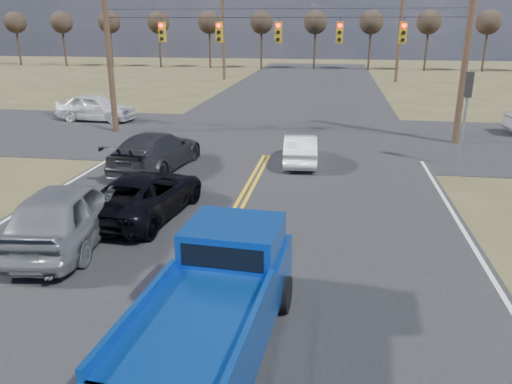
# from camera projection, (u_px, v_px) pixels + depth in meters

# --- Properties ---
(ground) EXTENTS (160.00, 160.00, 0.00)m
(ground) POSITION_uv_depth(u_px,v_px,m) (168.00, 338.00, 9.54)
(ground) COLOR brown
(ground) RESTS_ON ground
(road_main) EXTENTS (14.00, 120.00, 0.02)m
(road_main) POSITION_uv_depth(u_px,v_px,m) (253.00, 182.00, 18.90)
(road_main) COLOR #28282B
(road_main) RESTS_ON ground
(road_cross) EXTENTS (120.00, 12.00, 0.02)m
(road_cross) POSITION_uv_depth(u_px,v_px,m) (277.00, 137.00, 26.39)
(road_cross) COLOR #28282B
(road_cross) RESTS_ON ground
(signal_gantry) EXTENTS (19.60, 4.83, 10.00)m
(signal_gantry) POSITION_uv_depth(u_px,v_px,m) (288.00, 37.00, 24.50)
(signal_gantry) COLOR #473323
(signal_gantry) RESTS_ON ground
(utility_poles) EXTENTS (19.60, 58.32, 10.00)m
(utility_poles) POSITION_uv_depth(u_px,v_px,m) (276.00, 34.00, 23.78)
(utility_poles) COLOR #473323
(utility_poles) RESTS_ON ground
(treeline) EXTENTS (87.00, 117.80, 7.40)m
(treeline) POSITION_uv_depth(u_px,v_px,m) (294.00, 24.00, 32.95)
(treeline) COLOR #33261C
(treeline) RESTS_ON ground
(pickup_truck) EXTENTS (2.45, 5.52, 2.03)m
(pickup_truck) POSITION_uv_depth(u_px,v_px,m) (216.00, 303.00, 8.87)
(pickup_truck) COLOR black
(pickup_truck) RESTS_ON ground
(silver_suv) EXTENTS (2.65, 5.32, 1.74)m
(silver_suv) POSITION_uv_depth(u_px,v_px,m) (67.00, 213.00, 13.38)
(silver_suv) COLOR gray
(silver_suv) RESTS_ON ground
(black_suv) EXTENTS (2.86, 5.19, 1.38)m
(black_suv) POSITION_uv_depth(u_px,v_px,m) (145.00, 194.00, 15.42)
(black_suv) COLOR black
(black_suv) RESTS_ON ground
(white_car_queue) EXTENTS (1.61, 3.95, 1.27)m
(white_car_queue) POSITION_uv_depth(u_px,v_px,m) (300.00, 149.00, 21.24)
(white_car_queue) COLOR white
(white_car_queue) RESTS_ON ground
(dgrey_car_queue) EXTENTS (2.80, 5.58, 1.56)m
(dgrey_car_queue) POSITION_uv_depth(u_px,v_px,m) (156.00, 151.00, 20.32)
(dgrey_car_queue) COLOR #2E2D32
(dgrey_car_queue) RESTS_ON ground
(cross_car_west) EXTENTS (2.31, 4.96, 1.64)m
(cross_car_west) POSITION_uv_depth(u_px,v_px,m) (96.00, 108.00, 30.59)
(cross_car_west) COLOR white
(cross_car_west) RESTS_ON ground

